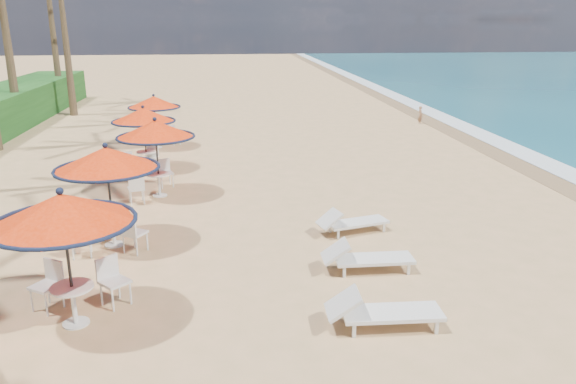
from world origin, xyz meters
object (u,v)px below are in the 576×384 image
object	(u,v)px
station_1	(105,172)
station_4	(155,107)
lounger_near	(380,311)
lounger_far	(351,222)
station_2	(155,136)
station_0	(64,220)
station_3	(143,121)
lounger_mid	(365,257)

from	to	relation	value
station_1	station_4	size ratio (longest dim) A/B	1.11
lounger_near	lounger_far	size ratio (longest dim) A/B	1.07
station_2	station_1	bearing A→B (deg)	-99.79
station_4	lounger_near	world-z (taller)	station_4
station_0	station_3	world-z (taller)	station_0
lounger_near	lounger_mid	xyz separation A→B (m)	(0.28, 2.28, -0.01)
station_0	lounger_far	world-z (taller)	station_0
station_1	station_2	distance (m)	3.93
lounger_near	lounger_far	bearing A→B (deg)	85.90
station_1	lounger_near	size ratio (longest dim) A/B	1.22
lounger_near	lounger_far	xyz separation A→B (m)	(0.47, 4.51, -0.03)
station_0	station_1	xyz separation A→B (m)	(-0.03, 3.54, -0.10)
station_0	lounger_mid	size ratio (longest dim) A/B	1.29
station_1	lounger_near	xyz separation A→B (m)	(5.31, -4.33, -1.48)
station_4	station_2	bearing A→B (deg)	-83.63
station_1	station_4	distance (m)	10.78
station_0	lounger_far	size ratio (longest dim) A/B	1.32
station_1	station_4	world-z (taller)	station_1
station_4	lounger_far	bearing A→B (deg)	-60.99
lounger_near	lounger_far	world-z (taller)	lounger_near
lounger_mid	lounger_far	distance (m)	2.24
station_1	station_4	bearing A→B (deg)	90.54
station_0	station_4	size ratio (longest dim) A/B	1.12
station_1	lounger_mid	bearing A→B (deg)	-20.13
station_3	lounger_mid	size ratio (longest dim) A/B	1.18
station_1	lounger_far	distance (m)	5.98
station_0	lounger_near	bearing A→B (deg)	-8.54
station_2	station_0	bearing A→B (deg)	-94.91
station_2	lounger_far	bearing A→B (deg)	-35.89
lounger_near	lounger_mid	distance (m)	2.30
station_4	lounger_mid	size ratio (longest dim) A/B	1.15
station_1	lounger_near	world-z (taller)	station_1
station_2	lounger_mid	distance (m)	7.85
station_4	lounger_mid	distance (m)	14.10
lounger_far	station_3	bearing A→B (deg)	115.52
station_0	station_2	bearing A→B (deg)	85.09
station_2	lounger_mid	size ratio (longest dim) A/B	1.25
station_0	station_4	bearing A→B (deg)	90.54
station_3	lounger_near	world-z (taller)	station_3
station_0	lounger_far	xyz separation A→B (m)	(5.75, 3.72, -1.61)
lounger_mid	lounger_far	bearing A→B (deg)	85.71
lounger_far	station_2	bearing A→B (deg)	128.95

